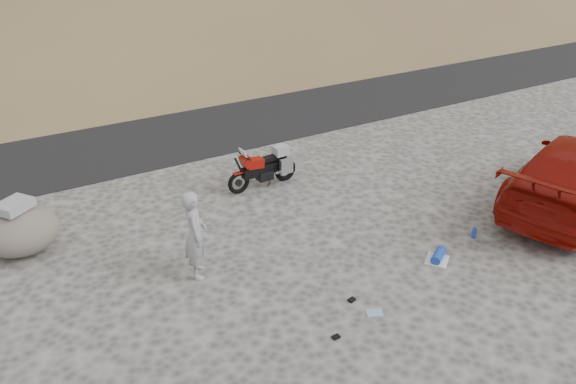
# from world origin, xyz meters

# --- Properties ---
(ground) EXTENTS (140.00, 140.00, 0.00)m
(ground) POSITION_xyz_m (0.00, 0.00, 0.00)
(ground) COLOR #464340
(ground) RESTS_ON ground
(road) EXTENTS (120.00, 7.00, 0.05)m
(road) POSITION_xyz_m (0.00, 9.00, 0.00)
(road) COLOR black
(road) RESTS_ON ground
(motorcycle) EXTENTS (1.99, 0.63, 1.18)m
(motorcycle) POSITION_xyz_m (0.82, 3.18, 0.50)
(motorcycle) COLOR black
(motorcycle) RESTS_ON ground
(man) EXTENTS (0.62, 0.76, 1.81)m
(man) POSITION_xyz_m (-2.15, 0.46, 0.00)
(man) COLOR #97989D
(man) RESTS_ON ground
(red_car) EXTENTS (6.06, 3.94, 1.63)m
(red_car) POSITION_xyz_m (6.72, -1.41, 0.00)
(red_car) COLOR maroon
(red_car) RESTS_ON ground
(boulder) EXTENTS (1.93, 1.81, 1.18)m
(boulder) POSITION_xyz_m (-4.97, 3.01, 0.51)
(boulder) COLOR #544E48
(boulder) RESTS_ON ground
(gear_white_cloth) EXTENTS (0.64, 0.63, 0.02)m
(gear_white_cloth) POSITION_xyz_m (2.22, -1.56, 0.01)
(gear_white_cloth) COLOR white
(gear_white_cloth) RESTS_ON ground
(gear_blue_mat) EXTENTS (0.53, 0.43, 0.20)m
(gear_blue_mat) POSITION_xyz_m (2.26, -1.54, 0.10)
(gear_blue_mat) COLOR #1C3FAA
(gear_blue_mat) RESTS_ON ground
(gear_bottle) EXTENTS (0.10, 0.10, 0.25)m
(gear_bottle) POSITION_xyz_m (3.50, -1.32, 0.13)
(gear_bottle) COLOR #1C3FAA
(gear_bottle) RESTS_ON ground
(gear_glove_a) EXTENTS (0.13, 0.10, 0.04)m
(gear_glove_a) POSITION_xyz_m (-0.86, -2.41, 0.02)
(gear_glove_a) COLOR black
(gear_glove_a) RESTS_ON ground
(gear_glove_b) EXTENTS (0.15, 0.13, 0.04)m
(gear_glove_b) POSITION_xyz_m (-0.05, -1.75, 0.02)
(gear_glove_b) COLOR black
(gear_glove_b) RESTS_ON ground
(gear_blue_cloth) EXTENTS (0.35, 0.31, 0.01)m
(gear_blue_cloth) POSITION_xyz_m (0.09, -2.23, 0.01)
(gear_blue_cloth) COLOR #7C9EBF
(gear_blue_cloth) RESTS_ON ground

